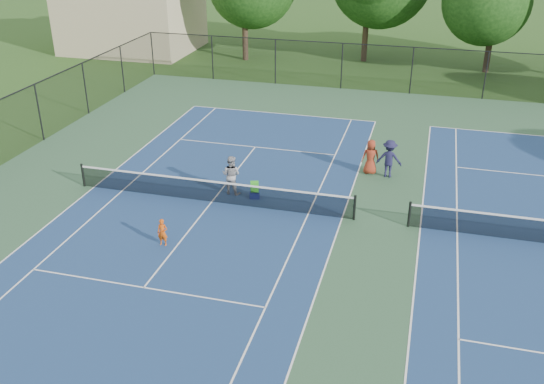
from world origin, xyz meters
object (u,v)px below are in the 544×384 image
(bystander_c, at_px, (371,157))
(ball_crate, at_px, (255,195))
(child_player, at_px, (162,232))
(instructor, at_px, (231,175))
(ball_hopper, at_px, (255,187))
(clapboard_house, at_px, (131,11))
(bystander_b, at_px, (389,159))

(bystander_c, bearing_deg, ball_crate, 26.53)
(child_player, relative_size, instructor, 0.61)
(child_player, xyz_separation_m, instructor, (1.04, 4.76, 0.33))
(ball_crate, bearing_deg, bystander_c, 41.36)
(instructor, height_order, ball_hopper, instructor)
(child_player, height_order, ball_crate, child_player)
(child_player, distance_m, instructor, 4.88)
(instructor, distance_m, bystander_c, 6.57)
(instructor, bearing_deg, clapboard_house, -47.53)
(ball_hopper, bearing_deg, child_player, -115.13)
(instructor, relative_size, bystander_c, 1.06)
(clapboard_house, xyz_separation_m, child_player, (15.50, -28.73, -2.57))
(bystander_c, xyz_separation_m, ball_hopper, (-4.38, -3.85, -0.27))
(child_player, height_order, ball_hopper, child_player)
(ball_crate, bearing_deg, clapboard_house, 126.08)
(instructor, height_order, bystander_c, instructor)
(instructor, relative_size, ball_hopper, 4.05)
(clapboard_house, relative_size, child_player, 10.32)
(child_player, xyz_separation_m, bystander_c, (6.51, 8.40, 0.29))
(clapboard_house, xyz_separation_m, instructor, (16.53, -23.97, -2.24))
(bystander_c, height_order, ball_crate, bystander_c)
(child_player, relative_size, bystander_b, 0.60)
(bystander_b, distance_m, bystander_c, 0.86)
(ball_crate, bearing_deg, ball_hopper, 0.00)
(clapboard_house, bearing_deg, bystander_b, -41.86)
(clapboard_house, xyz_separation_m, bystander_b, (22.85, -20.47, -2.21))
(bystander_c, bearing_deg, bystander_b, 155.72)
(instructor, relative_size, bystander_b, 0.97)
(child_player, bearing_deg, ball_hopper, 60.87)
(bystander_b, bearing_deg, instructor, 32.04)
(child_player, bearing_deg, instructor, 73.70)
(bystander_b, xyz_separation_m, ball_crate, (-5.22, -3.71, -0.71))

